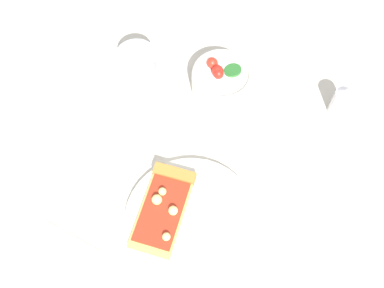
{
  "coord_description": "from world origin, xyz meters",
  "views": [
    {
      "loc": [
        -0.22,
        -0.13,
        0.76
      ],
      "look_at": [
        0.07,
        0.09,
        0.03
      ],
      "focal_mm": 43.81,
      "sensor_mm": 36.0,
      "label": 1
    }
  ],
  "objects_px": {
    "soda_glass": "(140,79)",
    "pepper_shaker": "(341,101)",
    "paper_napkin": "(47,266)",
    "pizza_slice_main": "(165,204)",
    "salad_bowl": "(221,81)",
    "plate": "(191,220)"
  },
  "relations": [
    {
      "from": "plate",
      "to": "salad_bowl",
      "type": "height_order",
      "value": "salad_bowl"
    },
    {
      "from": "pizza_slice_main",
      "to": "paper_napkin",
      "type": "distance_m",
      "value": 0.21
    },
    {
      "from": "plate",
      "to": "paper_napkin",
      "type": "distance_m",
      "value": 0.24
    },
    {
      "from": "salad_bowl",
      "to": "plate",
      "type": "bearing_deg",
      "value": -155.28
    },
    {
      "from": "soda_glass",
      "to": "pizza_slice_main",
      "type": "bearing_deg",
      "value": -130.83
    },
    {
      "from": "salad_bowl",
      "to": "pizza_slice_main",
      "type": "bearing_deg",
      "value": -165.94
    },
    {
      "from": "salad_bowl",
      "to": "paper_napkin",
      "type": "relative_size",
      "value": 0.93
    },
    {
      "from": "soda_glass",
      "to": "pepper_shaker",
      "type": "height_order",
      "value": "soda_glass"
    },
    {
      "from": "pepper_shaker",
      "to": "salad_bowl",
      "type": "bearing_deg",
      "value": 114.65
    },
    {
      "from": "salad_bowl",
      "to": "soda_glass",
      "type": "distance_m",
      "value": 0.15
    },
    {
      "from": "plate",
      "to": "soda_glass",
      "type": "relative_size",
      "value": 1.72
    },
    {
      "from": "pizza_slice_main",
      "to": "salad_bowl",
      "type": "relative_size",
      "value": 1.48
    },
    {
      "from": "soda_glass",
      "to": "paper_napkin",
      "type": "distance_m",
      "value": 0.35
    },
    {
      "from": "plate",
      "to": "salad_bowl",
      "type": "relative_size",
      "value": 1.97
    },
    {
      "from": "paper_napkin",
      "to": "pepper_shaker",
      "type": "xyz_separation_m",
      "value": [
        0.53,
        -0.23,
        0.03
      ]
    },
    {
      "from": "plate",
      "to": "pepper_shaker",
      "type": "distance_m",
      "value": 0.35
    },
    {
      "from": "pizza_slice_main",
      "to": "soda_glass",
      "type": "bearing_deg",
      "value": 49.17
    },
    {
      "from": "paper_napkin",
      "to": "soda_glass",
      "type": "bearing_deg",
      "value": 13.68
    },
    {
      "from": "pizza_slice_main",
      "to": "pepper_shaker",
      "type": "height_order",
      "value": "pepper_shaker"
    },
    {
      "from": "soda_glass",
      "to": "paper_napkin",
      "type": "bearing_deg",
      "value": -166.32
    },
    {
      "from": "pizza_slice_main",
      "to": "soda_glass",
      "type": "relative_size",
      "value": 1.3
    },
    {
      "from": "paper_napkin",
      "to": "salad_bowl",
      "type": "bearing_deg",
      "value": -3.53
    }
  ]
}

